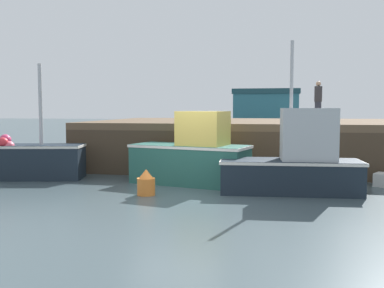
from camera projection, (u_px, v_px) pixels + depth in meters
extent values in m
cube|color=#3D4C51|center=(175.00, 197.00, 12.21)|extent=(120.00, 160.00, 0.10)
cube|color=brown|center=(254.00, 124.00, 19.04)|extent=(12.94, 8.47, 0.25)
cube|color=#433527|center=(247.00, 155.00, 15.09)|extent=(12.94, 0.24, 1.58)
cylinder|color=#433527|center=(79.00, 151.00, 16.36)|extent=(0.32, 0.32, 1.58)
cylinder|color=#433527|center=(247.00, 155.00, 15.18)|extent=(0.32, 0.32, 1.58)
cylinder|color=#433527|center=(185.00, 138.00, 23.80)|extent=(0.32, 0.32, 1.58)
cylinder|color=#433527|center=(338.00, 140.00, 22.29)|extent=(0.32, 0.32, 1.58)
cylinder|color=#433527|center=(160.00, 153.00, 15.77)|extent=(6.11, 0.16, 1.42)
cube|color=#19232D|center=(42.00, 162.00, 15.01)|extent=(2.86, 1.70, 1.15)
cube|color=silver|center=(42.00, 146.00, 14.97)|extent=(2.91, 1.74, 0.08)
cylinder|color=#B7B7BC|center=(40.00, 104.00, 14.86)|extent=(0.12, 0.12, 2.67)
sphere|color=#DB3866|center=(1.00, 144.00, 15.12)|extent=(0.32, 0.32, 0.32)
sphere|color=#DB3866|center=(5.00, 140.00, 15.35)|extent=(0.39, 0.39, 0.39)
sphere|color=red|center=(3.00, 142.00, 14.54)|extent=(0.33, 0.33, 0.33)
sphere|color=#EA5B70|center=(9.00, 147.00, 14.62)|extent=(0.38, 0.38, 0.38)
cube|color=#23564C|center=(190.00, 164.00, 14.00)|extent=(3.82, 2.20, 1.23)
cube|color=silver|center=(190.00, 146.00, 13.95)|extent=(3.90, 2.25, 0.08)
cube|color=gold|center=(203.00, 128.00, 13.72)|extent=(1.61, 1.46, 1.04)
cube|color=#19232D|center=(290.00, 176.00, 12.52)|extent=(3.89, 1.62, 0.93)
cube|color=silver|center=(290.00, 162.00, 12.48)|extent=(3.97, 1.65, 0.08)
cube|color=#B2B7BC|center=(308.00, 134.00, 12.37)|extent=(1.54, 1.22, 1.43)
cylinder|color=#B7B7BC|center=(292.00, 74.00, 12.29)|extent=(0.09, 0.09, 1.84)
cylinder|color=#2D3342|center=(318.00, 111.00, 20.24)|extent=(0.29, 0.29, 0.82)
cylinder|color=#333338|center=(318.00, 94.00, 20.18)|extent=(0.34, 0.34, 0.69)
sphere|color=tan|center=(318.00, 84.00, 20.15)|extent=(0.22, 0.22, 0.22)
cube|color=#2D6B7A|center=(266.00, 113.00, 44.95)|extent=(6.23, 4.15, 3.73)
cube|color=#1B4049|center=(266.00, 92.00, 44.78)|extent=(6.48, 4.31, 0.50)
cylinder|color=orange|center=(146.00, 187.00, 12.21)|extent=(0.49, 0.49, 0.47)
cone|color=orange|center=(146.00, 174.00, 12.18)|extent=(0.39, 0.39, 0.24)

